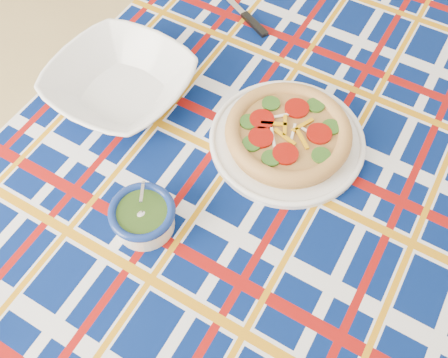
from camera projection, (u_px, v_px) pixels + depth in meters
floor at (154, 213)px, 1.97m from camera, size 4.00×4.00×0.00m
dining_table at (235, 215)px, 1.13m from camera, size 2.03×1.66×0.82m
tablecloth at (236, 209)px, 1.10m from camera, size 2.08×1.71×0.12m
main_focaccia_plate at (288, 133)px, 1.10m from camera, size 0.48×0.48×0.07m
pesto_bowl at (143, 216)px, 0.98m from camera, size 0.17×0.17×0.08m
serving_bowl at (120, 84)px, 1.17m from camera, size 0.42×0.42×0.08m
table_knife at (231, 1)px, 1.38m from camera, size 0.04×0.26×0.01m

